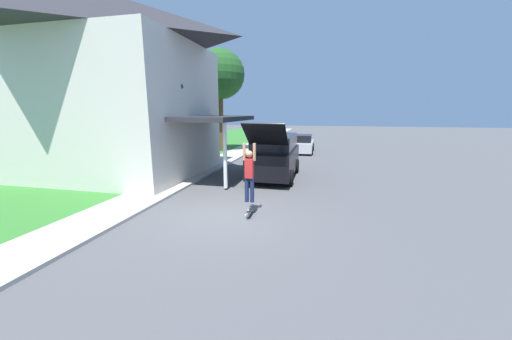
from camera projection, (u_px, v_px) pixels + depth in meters
The scene contains 10 objects.
ground_plane at pixel (228, 214), 9.06m from camera, with size 120.00×120.00×0.00m, color #49494C.
lawn at pixel (130, 167), 16.55m from camera, with size 10.00×80.00×0.08m.
sidewalk at pixel (200, 170), 15.58m from camera, with size 1.80×80.00×0.10m.
house at pixel (104, 82), 14.16m from camera, with size 12.20×7.90×8.75m.
lawn_tree_near at pixel (142, 88), 12.78m from camera, with size 4.00×4.00×6.18m.
lawn_tree_far at pixel (220, 75), 22.08m from camera, with size 3.80×3.80×7.86m.
suv_parked at pixel (275, 155), 13.84m from camera, with size 2.09×5.35×2.78m.
car_down_street at pixel (301, 144), 22.67m from camera, with size 1.94×4.00×1.41m.
skateboarder at pixel (249, 172), 8.77m from camera, with size 0.41×0.21×1.85m.
skateboard at pixel (250, 211), 8.90m from camera, with size 0.19×0.77×0.24m.
Camera 1 is at (2.82, -8.18, 3.18)m, focal length 20.00 mm.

